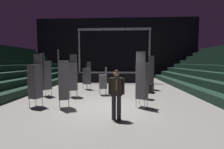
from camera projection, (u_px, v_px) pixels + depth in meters
name	position (u px, v px, depth m)	size (l,w,h in m)	color
ground_plane	(107.00, 108.00, 7.14)	(22.00, 30.00, 0.10)	slate
arena_end_wall	(116.00, 48.00, 21.75)	(22.00, 0.30, 8.00)	black
stage_riser	(114.00, 76.00, 16.72)	(7.38, 2.78, 5.29)	black
man_with_tie	(116.00, 92.00, 5.48)	(0.57, 0.24, 1.76)	black
chair_stack_front_left	(73.00, 76.00, 9.12)	(0.51, 0.51, 2.48)	#B2B5BA
chair_stack_front_right	(103.00, 81.00, 9.70)	(0.54, 0.54, 1.71)	#B2B5BA
chair_stack_mid_left	(142.00, 80.00, 6.99)	(0.59, 0.59, 2.48)	#B2B5BA
chair_stack_mid_right	(144.00, 81.00, 8.71)	(0.60, 0.60, 1.96)	#B2B5BA
chair_stack_mid_centre	(35.00, 81.00, 7.08)	(0.54, 0.54, 2.39)	#B2B5BA
chair_stack_rear_left	(150.00, 73.00, 11.61)	(0.53, 0.53, 2.48)	#B2B5BA
chair_stack_rear_right	(64.00, 79.00, 6.88)	(0.56, 0.56, 2.56)	#B2B5BA
chair_stack_rear_centre	(46.00, 75.00, 9.35)	(0.62, 0.62, 2.56)	#B2B5BA
chair_stack_aisle_left	(87.00, 76.00, 11.64)	(0.62, 0.62, 2.05)	#B2B5BA
equipment_road_case	(146.00, 88.00, 10.58)	(0.90, 0.60, 0.58)	black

